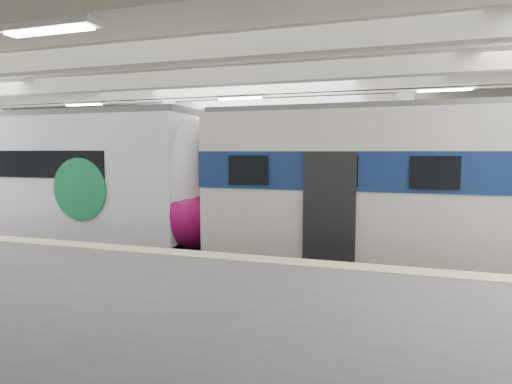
% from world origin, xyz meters
% --- Properties ---
extents(station_hall, '(36.00, 24.00, 5.75)m').
position_xyz_m(station_hall, '(0.00, -1.74, 3.24)').
color(station_hall, black).
rests_on(station_hall, ground).
extents(modern_emu, '(13.67, 2.82, 4.42)m').
position_xyz_m(modern_emu, '(-5.71, -0.00, 2.17)').
color(modern_emu, white).
rests_on(modern_emu, ground).
extents(older_rer, '(12.98, 2.87, 4.30)m').
position_xyz_m(older_rer, '(6.53, 0.00, 2.26)').
color(older_rer, beige).
rests_on(older_rer, ground).
extents(far_train, '(15.42, 3.90, 4.83)m').
position_xyz_m(far_train, '(-8.00, 5.50, 2.49)').
color(far_train, white).
rests_on(far_train, ground).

